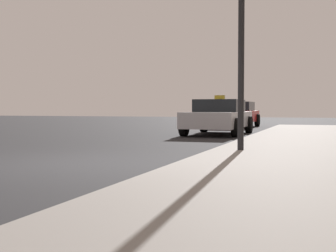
% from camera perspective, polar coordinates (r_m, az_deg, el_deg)
% --- Properties ---
extents(ground_plane, '(80.00, 80.00, 0.00)m').
position_cam_1_polar(ground_plane, '(8.01, -12.15, -4.70)').
color(ground_plane, '#232326').
extents(sidewalk, '(4.00, 32.00, 0.15)m').
position_cam_1_polar(sidewalk, '(6.85, 17.93, -5.30)').
color(sidewalk, gray).
rests_on(sidewalk, ground_plane).
extents(street_lamp, '(0.36, 0.36, 4.10)m').
position_cam_1_polar(street_lamp, '(9.13, 9.18, 14.96)').
color(street_lamp, black).
rests_on(street_lamp, sidewalk).
extents(car_silver, '(2.01, 4.24, 1.43)m').
position_cam_1_polar(car_silver, '(16.71, 6.36, 1.18)').
color(car_silver, '#B7B7BF').
rests_on(car_silver, ground_plane).
extents(car_red, '(1.99, 4.21, 1.27)m').
position_cam_1_polar(car_red, '(23.05, 8.49, 1.46)').
color(car_red, red).
rests_on(car_red, ground_plane).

